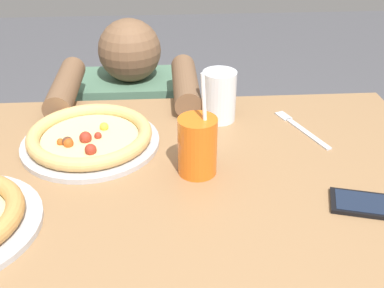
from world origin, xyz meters
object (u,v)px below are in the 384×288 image
object	(u,v)px
cell_phone	(372,205)
water_cup_clear	(219,96)
drink_cup_colored	(197,146)
diner_seated	(137,156)
pizza_far	(90,137)
fork	(300,128)

from	to	relation	value
cell_phone	water_cup_clear	bearing A→B (deg)	123.34
drink_cup_colored	diner_seated	xyz separation A→B (m)	(-0.17, 0.60, -0.39)
pizza_far	fork	distance (m)	0.50
water_cup_clear	cell_phone	xyz separation A→B (m)	(0.24, -0.37, -0.06)
water_cup_clear	fork	bearing A→B (deg)	-18.23
pizza_far	water_cup_clear	bearing A→B (deg)	19.75
drink_cup_colored	diner_seated	world-z (taller)	drink_cup_colored
drink_cup_colored	water_cup_clear	distance (m)	0.24
drink_cup_colored	water_cup_clear	xyz separation A→B (m)	(0.07, 0.23, 0.00)
fork	diner_seated	bearing A→B (deg)	135.06
cell_phone	diner_seated	size ratio (longest dim) A/B	0.18
fork	cell_phone	distance (m)	0.31
drink_cup_colored	pizza_far	bearing A→B (deg)	152.26
pizza_far	fork	xyz separation A→B (m)	(0.50, 0.05, -0.02)
pizza_far	diner_seated	xyz separation A→B (m)	(0.07, 0.47, -0.35)
water_cup_clear	cell_phone	distance (m)	0.45
pizza_far	cell_phone	xyz separation A→B (m)	(0.55, -0.26, -0.02)
diner_seated	fork	bearing A→B (deg)	-44.94
diner_seated	pizza_far	bearing A→B (deg)	-98.16
pizza_far	fork	size ratio (longest dim) A/B	1.60
drink_cup_colored	fork	bearing A→B (deg)	32.92
pizza_far	diner_seated	bearing A→B (deg)	81.84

